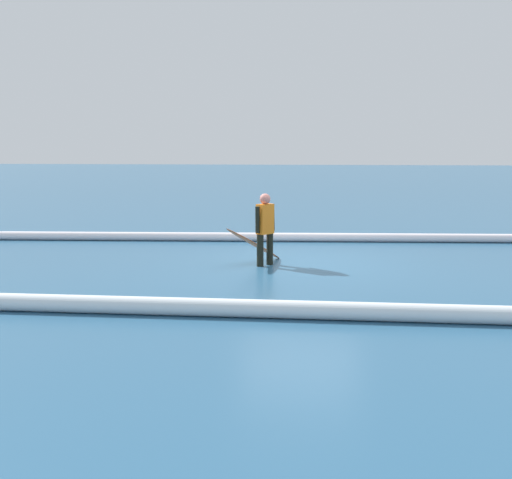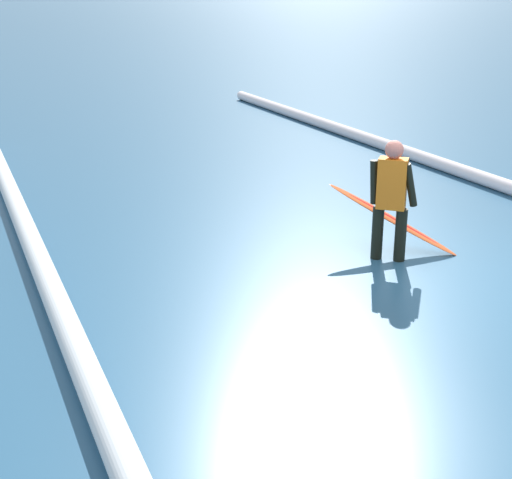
# 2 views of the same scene
# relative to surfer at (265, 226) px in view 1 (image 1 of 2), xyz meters

# --- Properties ---
(ground_plane) EXTENTS (154.61, 154.61, 0.00)m
(ground_plane) POSITION_rel_surfer_xyz_m (-0.72, -0.38, -0.83)
(ground_plane) COLOR #2A587A
(surfer) EXTENTS (0.37, 0.50, 1.49)m
(surfer) POSITION_rel_surfer_xyz_m (0.00, 0.00, 0.00)
(surfer) COLOR black
(surfer) RESTS_ON ground_plane
(surfboard) EXTENTS (1.17, 1.48, 0.85)m
(surfboard) POSITION_rel_surfer_xyz_m (0.25, -0.21, -0.42)
(surfboard) COLOR #E55926
(surfboard) RESTS_ON ground_plane
(wave_crest_foreground) EXTENTS (25.53, 2.21, 0.22)m
(wave_crest_foreground) POSITION_rel_surfer_xyz_m (-1.38, -3.47, -0.71)
(wave_crest_foreground) COLOR white
(wave_crest_foreground) RESTS_ON ground_plane
(wave_crest_midground) EXTENTS (21.94, 0.54, 0.26)m
(wave_crest_midground) POSITION_rel_surfer_xyz_m (-2.66, 3.95, -0.70)
(wave_crest_midground) COLOR silver
(wave_crest_midground) RESTS_ON ground_plane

